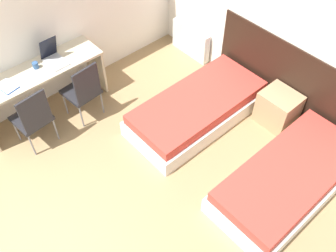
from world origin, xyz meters
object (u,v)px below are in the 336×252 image
at_px(bed_near_window, 197,109).
at_px(bed_near_door, 289,178).
at_px(chair_near_notebook, 33,117).
at_px(laptop, 53,57).
at_px(chair_near_laptop, 83,90).
at_px(nightstand, 278,108).

bearing_deg(bed_near_window, bed_near_door, 0.00).
bearing_deg(chair_near_notebook, laptop, 120.72).
xyz_separation_m(chair_near_laptop, laptop, (-0.48, -0.10, 0.33)).
bearing_deg(nightstand, chair_near_laptop, -133.92).
bearing_deg(chair_near_laptop, laptop, -173.14).
distance_m(chair_near_laptop, laptop, 0.59).
distance_m(bed_near_window, laptop, 2.11).
distance_m(nightstand, chair_near_laptop, 2.73).
relative_size(chair_near_laptop, laptop, 2.69).
height_order(chair_near_laptop, chair_near_notebook, same).
distance_m(chair_near_laptop, chair_near_notebook, 0.76).
bearing_deg(chair_near_notebook, nightstand, 50.18).
relative_size(bed_near_door, chair_near_notebook, 2.14).
height_order(bed_near_window, bed_near_door, same).
bearing_deg(bed_near_door, chair_near_notebook, -144.40).
bearing_deg(bed_near_door, nightstand, 134.61).
xyz_separation_m(chair_near_notebook, laptop, (-0.48, 0.66, 0.33)).
relative_size(bed_near_window, chair_near_laptop, 2.14).
height_order(bed_near_door, laptop, laptop).
bearing_deg(chair_near_laptop, bed_near_door, 18.05).
height_order(chair_near_laptop, laptop, laptop).
distance_m(bed_near_window, bed_near_door, 1.59).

